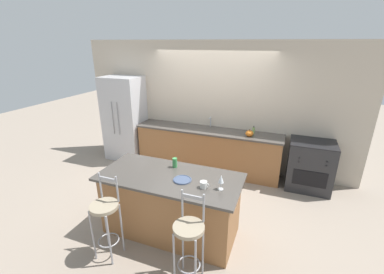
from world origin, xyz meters
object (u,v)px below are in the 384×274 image
at_px(bar_stool_near, 106,215).
at_px(coffee_mug, 204,185).
at_px(dinner_plate, 182,180).
at_px(bar_stool_far, 189,237).
at_px(refrigerator, 125,119).
at_px(oven_range, 310,165).
at_px(pumpkin_decoration, 249,133).
at_px(soap_bottle, 253,130).
at_px(tumbler_cup, 175,163).
at_px(wine_glass, 221,179).

height_order(bar_stool_near, coffee_mug, bar_stool_near).
relative_size(bar_stool_near, dinner_plate, 4.57).
bearing_deg(bar_stool_near, bar_stool_far, 0.67).
xyz_separation_m(refrigerator, oven_range, (4.06, 0.01, -0.50)).
height_order(bar_stool_far, coffee_mug, bar_stool_far).
xyz_separation_m(refrigerator, coffee_mug, (2.66, -2.15, -0.00)).
relative_size(bar_stool_far, coffee_mug, 9.35).
xyz_separation_m(pumpkin_decoration, soap_bottle, (0.05, 0.20, 0.00)).
xyz_separation_m(refrigerator, tumbler_cup, (2.09, -1.76, 0.03)).
xyz_separation_m(oven_range, dinner_plate, (-1.72, -2.09, 0.46)).
bearing_deg(dinner_plate, pumpkin_decoration, 74.43).
bearing_deg(pumpkin_decoration, soap_bottle, 76.34).
height_order(bar_stool_near, tumbler_cup, bar_stool_near).
xyz_separation_m(dinner_plate, tumbler_cup, (-0.25, 0.32, 0.06)).
distance_m(bar_stool_far, wine_glass, 0.78).
relative_size(bar_stool_near, soap_bottle, 7.33).
distance_m(oven_range, wine_glass, 2.50).
distance_m(oven_range, dinner_plate, 2.75).
distance_m(bar_stool_near, coffee_mug, 1.29).
bearing_deg(soap_bottle, dinner_plate, -105.40).
bearing_deg(oven_range, tumbler_cup, -138.08).
relative_size(bar_stool_far, wine_glass, 5.65).
xyz_separation_m(coffee_mug, tumbler_cup, (-0.58, 0.39, 0.03)).
relative_size(oven_range, bar_stool_far, 0.83).
xyz_separation_m(bar_stool_near, soap_bottle, (1.38, 2.88, 0.37)).
height_order(refrigerator, bar_stool_near, refrigerator).
distance_m(refrigerator, dinner_plate, 3.13).
relative_size(coffee_mug, soap_bottle, 0.78).
height_order(wine_glass, coffee_mug, wine_glass).
xyz_separation_m(oven_range, soap_bottle, (-1.11, 0.13, 0.52)).
bearing_deg(refrigerator, tumbler_cup, -40.14).
distance_m(bar_stool_far, pumpkin_decoration, 2.70).
relative_size(refrigerator, oven_range, 2.05).
xyz_separation_m(dinner_plate, pumpkin_decoration, (0.56, 2.02, 0.05)).
distance_m(refrigerator, bar_stool_near, 3.17).
height_order(tumbler_cup, pumpkin_decoration, pumpkin_decoration).
relative_size(dinner_plate, pumpkin_decoration, 1.62).
xyz_separation_m(refrigerator, bar_stool_near, (1.57, -2.73, -0.34)).
distance_m(oven_range, coffee_mug, 2.62).
height_order(dinner_plate, coffee_mug, coffee_mug).
height_order(refrigerator, wine_glass, refrigerator).
height_order(bar_stool_far, soap_bottle, bar_stool_far).
bearing_deg(bar_stool_far, bar_stool_near, -179.33).
distance_m(bar_stool_near, wine_glass, 1.51).
height_order(oven_range, tumbler_cup, tumbler_cup).
bearing_deg(refrigerator, wine_glass, -36.23).
xyz_separation_m(bar_stool_far, dinner_plate, (-0.35, 0.64, 0.31)).
bearing_deg(coffee_mug, tumbler_cup, 146.07).
bearing_deg(pumpkin_decoration, refrigerator, 178.91).
bearing_deg(dinner_plate, bar_stool_near, -139.50).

